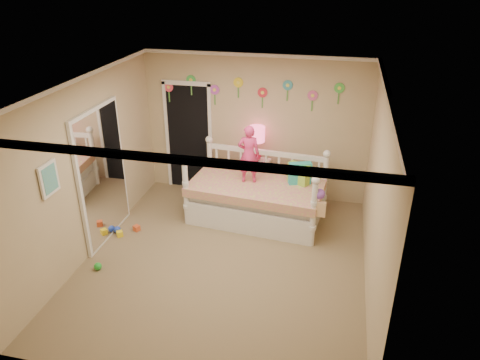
% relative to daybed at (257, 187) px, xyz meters
% --- Properties ---
extents(floor, '(4.00, 4.50, 0.01)m').
position_rel_daybed_xyz_m(floor, '(-0.22, -1.33, -0.60)').
color(floor, '#7F684C').
rests_on(floor, ground).
extents(ceiling, '(4.00, 4.50, 0.01)m').
position_rel_daybed_xyz_m(ceiling, '(-0.22, -1.33, 2.00)').
color(ceiling, white).
rests_on(ceiling, floor).
extents(back_wall, '(4.00, 0.01, 2.60)m').
position_rel_daybed_xyz_m(back_wall, '(-0.22, 0.92, 0.70)').
color(back_wall, tan).
rests_on(back_wall, floor).
extents(left_wall, '(0.01, 4.50, 2.60)m').
position_rel_daybed_xyz_m(left_wall, '(-2.22, -1.33, 0.70)').
color(left_wall, tan).
rests_on(left_wall, floor).
extents(right_wall, '(0.01, 4.50, 2.60)m').
position_rel_daybed_xyz_m(right_wall, '(1.78, -1.33, 0.70)').
color(right_wall, tan).
rests_on(right_wall, floor).
extents(crown_molding, '(4.00, 4.50, 0.06)m').
position_rel_daybed_xyz_m(crown_molding, '(-0.22, -1.33, 1.97)').
color(crown_molding, white).
rests_on(crown_molding, ceiling).
extents(daybed, '(2.31, 1.40, 1.20)m').
position_rel_daybed_xyz_m(daybed, '(0.00, 0.00, 0.00)').
color(daybed, white).
rests_on(daybed, floor).
extents(pillow_turquoise, '(0.38, 0.24, 0.36)m').
position_rel_daybed_xyz_m(pillow_turquoise, '(0.69, 0.15, 0.25)').
color(pillow_turquoise, '#24B597').
rests_on(pillow_turquoise, daybed).
extents(pillow_lime, '(0.38, 0.30, 0.34)m').
position_rel_daybed_xyz_m(pillow_lime, '(0.67, 0.15, 0.24)').
color(pillow_lime, '#98CB3E').
rests_on(pillow_lime, daybed).
extents(child, '(0.39, 0.29, 0.97)m').
position_rel_daybed_xyz_m(child, '(-0.15, 0.04, 0.55)').
color(child, '#E73476').
rests_on(child, daybed).
extents(nightstand, '(0.50, 0.41, 0.76)m').
position_rel_daybed_xyz_m(nightstand, '(-0.15, 0.72, -0.22)').
color(nightstand, white).
rests_on(nightstand, floor).
extents(table_lamp, '(0.29, 0.29, 0.63)m').
position_rel_daybed_xyz_m(table_lamp, '(-0.15, 0.72, 0.58)').
color(table_lamp, '#DC1D4D').
rests_on(table_lamp, nightstand).
extents(closet_doorway, '(0.90, 0.04, 2.07)m').
position_rel_daybed_xyz_m(closet_doorway, '(-1.47, 0.91, 0.44)').
color(closet_doorway, black).
rests_on(closet_doorway, back_wall).
extents(flower_decals, '(3.40, 0.02, 0.50)m').
position_rel_daybed_xyz_m(flower_decals, '(-0.31, 0.91, 1.34)').
color(flower_decals, '#B2668C').
rests_on(flower_decals, back_wall).
extents(mirror_closet, '(0.07, 1.30, 2.10)m').
position_rel_daybed_xyz_m(mirror_closet, '(-2.18, -1.03, 0.45)').
color(mirror_closet, white).
rests_on(mirror_closet, left_wall).
extents(wall_picture, '(0.05, 0.34, 0.42)m').
position_rel_daybed_xyz_m(wall_picture, '(-2.19, -2.23, 0.95)').
color(wall_picture, white).
rests_on(wall_picture, left_wall).
extents(hanging_bag, '(0.20, 0.16, 0.36)m').
position_rel_daybed_xyz_m(hanging_bag, '(1.05, -0.60, 0.13)').
color(hanging_bag, beige).
rests_on(hanging_bag, daybed).
extents(toy_scatter, '(1.15, 1.48, 0.11)m').
position_rel_daybed_xyz_m(toy_scatter, '(-1.97, -1.37, -0.54)').
color(toy_scatter, '#996666').
rests_on(toy_scatter, floor).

